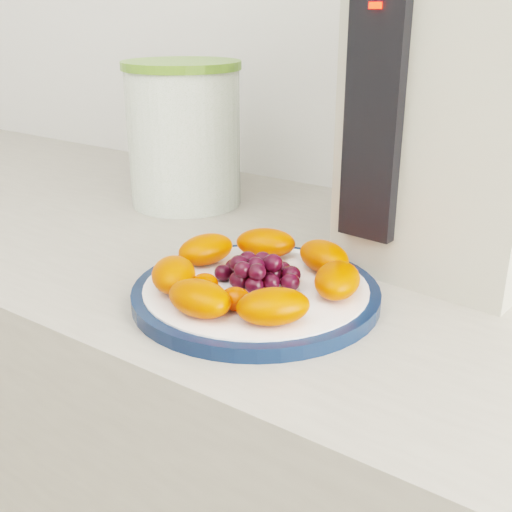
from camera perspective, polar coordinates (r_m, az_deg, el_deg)
The scene contains 8 objects.
plate_rim at distance 0.67m, azimuth -0.00°, elevation -3.38°, with size 0.26×0.26×0.01m, color #0C1C39.
plate_face at distance 0.67m, azimuth -0.00°, elevation -3.30°, with size 0.23×0.23×0.02m, color white.
canister at distance 0.99m, azimuth -6.40°, elevation 10.34°, with size 0.17×0.17×0.20m, color #376021.
canister_lid at distance 0.97m, azimuth -6.66°, elevation 16.51°, with size 0.17×0.17×0.01m, color #57802B.
appliance_body at distance 0.80m, azimuth 19.35°, elevation 12.44°, with size 0.21×0.29×0.36m, color #B2AE9A.
appliance_panel at distance 0.69m, azimuth 10.51°, elevation 12.40°, with size 0.06×0.02×0.27m, color black.
appliance_led at distance 0.67m, azimuth 10.62°, elevation 21.06°, with size 0.01×0.01×0.01m, color #FF0C05.
fruit_plate at distance 0.66m, azimuth -0.34°, elevation -1.48°, with size 0.22×0.22×0.03m.
Camera 1 is at (0.41, 0.57, 1.19)m, focal length 45.00 mm.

